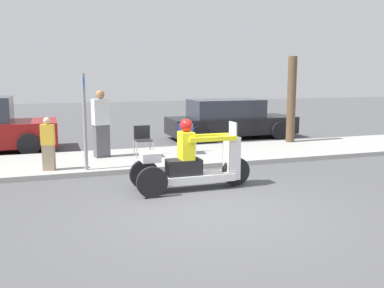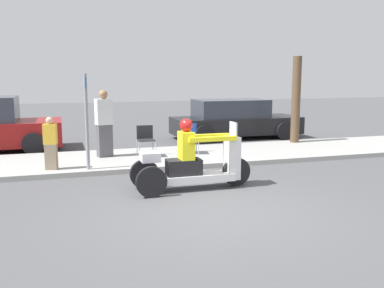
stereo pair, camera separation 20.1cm
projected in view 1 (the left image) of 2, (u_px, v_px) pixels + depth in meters
name	position (u px, v px, depth m)	size (l,w,h in m)	color
ground_plane	(214.00, 212.00, 7.24)	(60.00, 60.00, 0.00)	#4C4C4F
sidewalk_strip	(152.00, 158.00, 11.54)	(28.00, 2.80, 0.12)	#9E9E99
motorcycle_trike	(192.00, 165.00, 8.58)	(2.47, 0.80, 1.44)	black
spectator_end_of_line	(101.00, 125.00, 11.29)	(0.47, 0.35, 1.78)	#515156
spectator_far_back	(48.00, 145.00, 9.74)	(0.32, 0.24, 1.22)	gray
folding_chair_set_back	(143.00, 138.00, 11.45)	(0.48, 0.48, 0.82)	#A5A8AD
folding_chair_curbside	(186.00, 135.00, 11.92)	(0.53, 0.53, 0.82)	#A5A8AD
parked_car_lot_left	(229.00, 120.00, 15.53)	(4.62, 1.92, 1.41)	black
tree_trunk	(291.00, 100.00, 13.79)	(0.28, 0.28, 2.75)	brown
street_sign	(85.00, 118.00, 9.69)	(0.08, 0.36, 2.20)	gray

